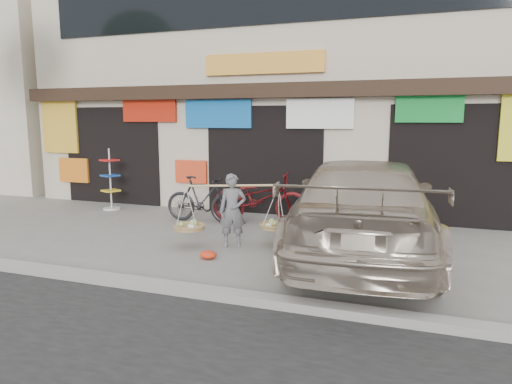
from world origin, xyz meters
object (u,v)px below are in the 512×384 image
(bike_1, at_px, (202,199))
(suv, at_px, (363,207))
(street_vendor, at_px, (233,214))
(bike_2, at_px, (260,198))
(display_rack, at_px, (111,185))

(bike_1, xyz_separation_m, suv, (3.78, -1.34, 0.31))
(suv, bearing_deg, street_vendor, 3.67)
(bike_2, height_order, suv, suv)
(suv, relative_size, display_rack, 3.72)
(street_vendor, relative_size, bike_1, 1.14)
(suv, height_order, display_rack, suv)
(street_vendor, relative_size, bike_2, 0.92)
(bike_1, bearing_deg, display_rack, 76.86)
(bike_1, relative_size, display_rack, 1.11)
(display_rack, bearing_deg, bike_2, -3.20)
(bike_1, distance_m, display_rack, 3.01)
(bike_2, bearing_deg, bike_1, 96.95)
(bike_2, relative_size, suv, 0.37)
(street_vendor, distance_m, suv, 2.38)
(bike_1, xyz_separation_m, display_rack, (-2.95, 0.58, 0.11))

